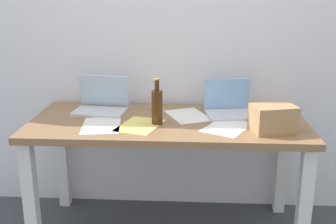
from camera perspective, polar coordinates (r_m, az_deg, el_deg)
back_wall at (r=2.77m, az=0.52°, el=12.64°), size 5.20×0.08×2.60m
desk at (r=2.50m, az=0.00°, el=-3.40°), size 1.62×0.71×0.74m
laptop_left at (r=2.65m, az=-9.12°, el=1.08°), size 0.34×0.26×0.22m
laptop_right at (r=2.59m, az=8.36°, el=0.58°), size 0.31×0.27×0.21m
beer_bottle at (r=2.36m, az=-1.51°, el=0.80°), size 0.06×0.06×0.27m
computer_mouse at (r=2.67m, az=-1.62°, el=0.65°), size 0.10×0.12×0.03m
cardboard_box at (r=2.32m, az=14.16°, el=-0.85°), size 0.26×0.21×0.15m
paper_sheet_near_back at (r=2.55m, az=2.73°, el=-0.49°), size 0.31×0.35×0.00m
paper_sheet_front_right at (r=2.36m, az=8.11°, el=-2.06°), size 0.33×0.36×0.00m
paper_sheet_front_left at (r=2.39m, az=-9.10°, el=-1.87°), size 0.24×0.32×0.00m
paper_yellow_folder at (r=2.37m, az=-3.87°, el=-1.84°), size 0.29×0.34×0.00m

